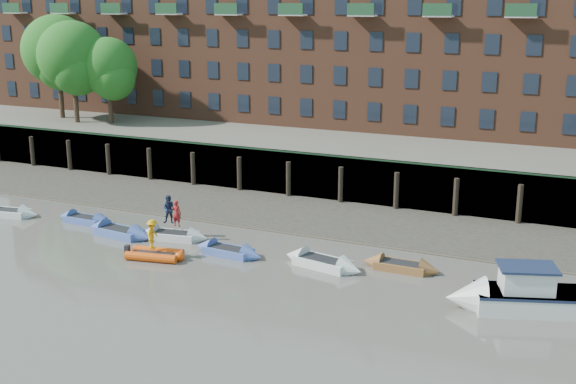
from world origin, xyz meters
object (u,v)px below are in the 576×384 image
Objects in this scene: rowboat_3 at (174,236)px; rowboat_6 at (401,266)px; person_rower_a at (177,213)px; rowboat_5 at (323,263)px; rib_tender at (157,255)px; motor_launch at (510,295)px; person_rib_crew at (153,234)px; rowboat_4 at (228,251)px; rowboat_1 at (85,220)px; person_rower_b at (169,210)px; rowboat_0 at (8,213)px; rowboat_2 at (119,232)px.

rowboat_3 is 13.73m from rowboat_6.
person_rower_a reaches higher than rowboat_3.
rowboat_3 is at bearing -3.11° from person_rower_a.
rib_tender is at bearing -152.46° from rowboat_5.
motor_launch is 18.89m from person_rib_crew.
rowboat_6 is at bearing 14.75° from rowboat_4.
person_rower_a reaches higher than rowboat_1.
person_rower_b is at bearing 136.18° from rowboat_3.
rowboat_4 is 4.27m from person_rib_crew.
rowboat_1 is 20.70m from rowboat_6.
rowboat_0 is 1.08× the size of rowboat_6.
rowboat_6 is 13.54m from person_rib_crew.
person_rower_a is (-19.34, 2.19, 0.94)m from motor_launch.
rib_tender is at bearing -116.60° from person_rib_crew.
motor_launch is (15.31, -1.12, 0.48)m from rowboat_4.
rowboat_0 is 5.69m from rowboat_1.
rowboat_2 is at bearing -174.98° from rowboat_6.
rowboat_3 is 1.04× the size of rowboat_4.
rowboat_0 is at bearing 157.88° from rib_tender.
person_rib_crew is (-0.27, 0.06, 1.12)m from rib_tender.
rowboat_2 is 1.08× the size of rowboat_3.
motor_launch is 4.05× the size of person_rower_b.
person_rower_a is (12.88, 0.47, 1.41)m from rowboat_0.
rowboat_6 is at bearing 6.30° from rib_tender.
rowboat_6 is at bearing 179.08° from person_rower_a.
rowboat_1 is 7.41m from person_rower_a.
rowboat_0 is 26.34m from rowboat_6.
rowboat_2 and rowboat_5 have the same top height.
rib_tender is 1.97× the size of person_rib_crew.
rowboat_2 reaches higher than rowboat_6.
rowboat_6 is (13.72, 0.65, -0.01)m from rowboat_3.
person_rib_crew is (-3.54, -2.09, 1.14)m from rowboat_4.
rowboat_3 is 1.56m from person_rower_b.
person_rower_b is at bearing -24.92° from person_rower_a.
rowboat_3 is 2.61× the size of person_rower_b.
rowboat_1 is 2.38× the size of person_rower_b.
rowboat_1 is 6.99m from rowboat_3.
rowboat_0 is at bearing -22.09° from motor_launch.
rowboat_6 reaches higher than rowboat_1.
rowboat_6 is (9.40, 1.72, -0.00)m from rowboat_4.
rowboat_1 is at bearing 176.74° from rowboat_4.
rowboat_6 is 2.43× the size of person_rower_b.
rowboat_0 is at bearing -177.51° from rowboat_6.
person_rower_b is at bearing 168.57° from rowboat_4.
rowboat_5 is at bearing -3.28° from rowboat_1.
rowboat_5 reaches higher than rib_tender.
rowboat_3 is at bearing 97.20° from rib_tender.
rowboat_2 is at bearing -12.69° from rowboat_0.
person_rower_a is at bearing -3.06° from rowboat_1.
person_rower_a is 0.94× the size of person_rib_crew.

